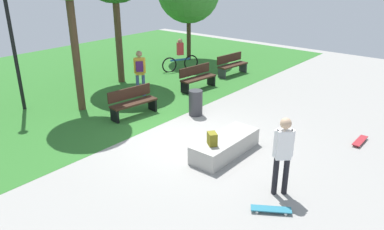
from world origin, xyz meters
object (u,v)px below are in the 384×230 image
(backpack_on_ledge, at_px, (212,139))
(cyclist_on_bicycle, at_px, (180,57))
(skateboard_spare, at_px, (360,141))
(pedestrian_with_backpack, at_px, (140,69))
(skateboard_by_ledge, at_px, (271,209))
(skater_performing_trick, at_px, (283,151))
(park_bench_far_right, at_px, (133,101))
(lamp_post, at_px, (9,23))
(trash_bin, at_px, (196,103))
(park_bench_near_lamppost, at_px, (232,64))
(concrete_ledge, at_px, (225,146))
(park_bench_near_path, at_px, (197,77))

(backpack_on_ledge, xyz_separation_m, cyclist_on_bicycle, (5.99, 6.32, 0.00))
(skateboard_spare, height_order, pedestrian_with_backpack, pedestrian_with_backpack)
(skateboard_by_ledge, bearing_deg, skater_performing_trick, 15.30)
(park_bench_far_right, height_order, lamp_post, lamp_post)
(lamp_post, xyz_separation_m, cyclist_on_bicycle, (7.14, -0.83, -2.26))
(backpack_on_ledge, relative_size, trash_bin, 0.38)
(skateboard_by_ledge, height_order, lamp_post, lamp_post)
(lamp_post, bearing_deg, backpack_on_ledge, -80.85)
(skateboard_by_ledge, relative_size, skateboard_spare, 0.98)
(park_bench_near_lamppost, bearing_deg, skater_performing_trick, -139.66)
(park_bench_near_lamppost, xyz_separation_m, cyclist_on_bicycle, (-0.97, 2.21, 0.15))
(skater_performing_trick, relative_size, skateboard_by_ledge, 2.25)
(concrete_ledge, xyz_separation_m, cyclist_on_bicycle, (5.43, 6.34, 0.40))
(concrete_ledge, relative_size, backpack_on_ledge, 6.56)
(backpack_on_ledge, relative_size, skater_performing_trick, 0.18)
(concrete_ledge, xyz_separation_m, backpack_on_ledge, (-0.56, 0.01, 0.40))
(pedestrian_with_backpack, relative_size, cyclist_on_bicycle, 1.02)
(concrete_ledge, bearing_deg, park_bench_near_lamppost, 32.85)
(concrete_ledge, relative_size, skater_performing_trick, 1.19)
(concrete_ledge, bearing_deg, park_bench_near_path, 46.53)
(concrete_ledge, height_order, backpack_on_ledge, backpack_on_ledge)
(park_bench_near_lamppost, relative_size, pedestrian_with_backpack, 0.96)
(park_bench_far_right, distance_m, cyclist_on_bicycle, 5.72)
(concrete_ledge, distance_m, skateboard_by_ledge, 2.58)
(park_bench_near_path, distance_m, lamp_post, 6.80)
(skateboard_by_ledge, xyz_separation_m, park_bench_near_path, (5.26, 6.15, 0.42))
(backpack_on_ledge, bearing_deg, skateboard_spare, 90.66)
(lamp_post, bearing_deg, cyclist_on_bicycle, -6.62)
(concrete_ledge, height_order, park_bench_near_path, park_bench_near_path)
(skateboard_by_ledge, bearing_deg, park_bench_near_path, 49.48)
(backpack_on_ledge, relative_size, cyclist_on_bicycle, 0.19)
(backpack_on_ledge, bearing_deg, park_bench_far_right, -155.59)
(skateboard_by_ledge, distance_m, pedestrian_with_backpack, 7.95)
(skater_performing_trick, height_order, park_bench_near_lamppost, skater_performing_trick)
(cyclist_on_bicycle, bearing_deg, trash_bin, -133.44)
(park_bench_far_right, bearing_deg, park_bench_near_lamppost, 2.59)
(skateboard_spare, relative_size, park_bench_near_path, 0.49)
(backpack_on_ledge, xyz_separation_m, park_bench_near_lamppost, (6.96, 4.12, -0.15))
(skateboard_by_ledge, xyz_separation_m, park_bench_far_right, (1.72, 5.99, 0.42))
(skateboard_spare, relative_size, lamp_post, 0.17)
(cyclist_on_bicycle, bearing_deg, park_bench_near_path, -124.97)
(concrete_ledge, xyz_separation_m, skateboard_by_ledge, (-1.45, -2.13, -0.17))
(park_bench_near_path, distance_m, cyclist_on_bicycle, 2.83)
(park_bench_near_path, relative_size, lamp_post, 0.34)
(concrete_ledge, height_order, pedestrian_with_backpack, pedestrian_with_backpack)
(concrete_ledge, height_order, trash_bin, trash_bin)
(skateboard_by_ledge, height_order, trash_bin, trash_bin)
(backpack_on_ledge, distance_m, skater_performing_trick, 2.00)
(skateboard_by_ledge, xyz_separation_m, trash_bin, (3.07, 4.44, 0.36))
(park_bench_near_lamppost, distance_m, park_bench_far_right, 6.13)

